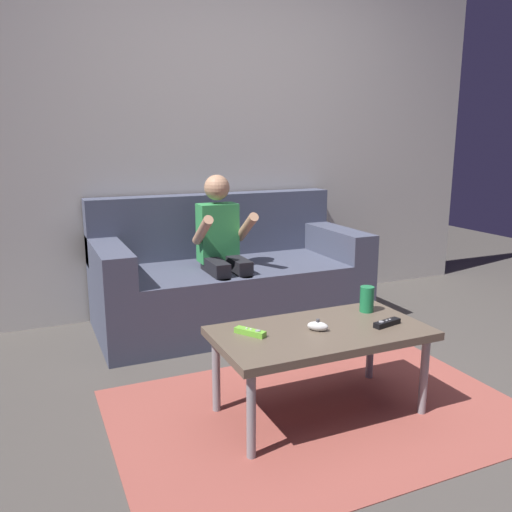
# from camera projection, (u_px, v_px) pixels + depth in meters

# --- Properties ---
(ground_plane) EXTENTS (8.21, 8.21, 0.00)m
(ground_plane) POSITION_uv_depth(u_px,v_px,m) (387.00, 421.00, 2.27)
(ground_plane) COLOR #4C4742
(wall_back) EXTENTS (4.10, 0.05, 2.50)m
(wall_back) POSITION_uv_depth(u_px,v_px,m) (229.00, 130.00, 3.67)
(wall_back) COLOR beige
(wall_back) RESTS_ON ground
(couch) EXTENTS (1.71, 0.80, 0.83)m
(couch) POSITION_uv_depth(u_px,v_px,m) (229.00, 279.00, 3.46)
(couch) COLOR #474C60
(couch) RESTS_ON ground
(person_seated_on_couch) EXTENTS (0.34, 0.41, 0.98)m
(person_seated_on_couch) POSITION_uv_depth(u_px,v_px,m) (223.00, 246.00, 3.20)
(person_seated_on_couch) COLOR black
(person_seated_on_couch) RESTS_ON ground
(coffee_table) EXTENTS (0.92, 0.49, 0.39)m
(coffee_table) POSITION_uv_depth(u_px,v_px,m) (321.00, 338.00, 2.27)
(coffee_table) COLOR brown
(coffee_table) RESTS_ON ground
(area_rug) EXTENTS (1.78, 1.21, 0.01)m
(area_rug) POSITION_uv_depth(u_px,v_px,m) (318.00, 411.00, 2.35)
(area_rug) COLOR #9E4C42
(area_rug) RESTS_ON ground
(game_remote_black_near_edge) EXTENTS (0.14, 0.06, 0.03)m
(game_remote_black_near_edge) POSITION_uv_depth(u_px,v_px,m) (387.00, 323.00, 2.30)
(game_remote_black_near_edge) COLOR black
(game_remote_black_near_edge) RESTS_ON coffee_table
(nunchuk_white) EXTENTS (0.10, 0.09, 0.05)m
(nunchuk_white) POSITION_uv_depth(u_px,v_px,m) (318.00, 326.00, 2.24)
(nunchuk_white) COLOR white
(nunchuk_white) RESTS_ON coffee_table
(game_remote_lime_far_corner) EXTENTS (0.11, 0.14, 0.03)m
(game_remote_lime_far_corner) POSITION_uv_depth(u_px,v_px,m) (250.00, 332.00, 2.19)
(game_remote_lime_far_corner) COLOR #72C638
(game_remote_lime_far_corner) RESTS_ON coffee_table
(soda_can) EXTENTS (0.07, 0.07, 0.12)m
(soda_can) POSITION_uv_depth(u_px,v_px,m) (367.00, 299.00, 2.48)
(soda_can) COLOR #1E7F47
(soda_can) RESTS_ON coffee_table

